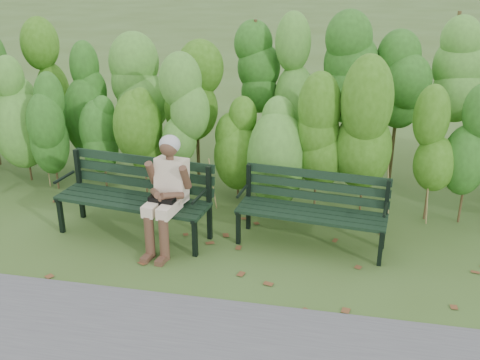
# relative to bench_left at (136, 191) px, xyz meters

# --- Properties ---
(ground) EXTENTS (80.00, 80.00, 0.00)m
(ground) POSITION_rel_bench_left_xyz_m (1.23, -0.27, -0.54)
(ground) COLOR #354C1B
(hedge_band) EXTENTS (11.04, 1.67, 2.42)m
(hedge_band) POSITION_rel_bench_left_xyz_m (1.23, 1.59, 0.72)
(hedge_band) COLOR #47381E
(hedge_band) RESTS_ON ground
(leaf_litter) EXTENTS (5.92, 1.88, 0.01)m
(leaf_litter) POSITION_rel_bench_left_xyz_m (1.20, -0.52, -0.54)
(leaf_litter) COLOR brown
(leaf_litter) RESTS_ON ground
(bench_left) EXTENTS (1.90, 0.84, 0.92)m
(bench_left) POSITION_rel_bench_left_xyz_m (0.00, 0.00, 0.00)
(bench_left) COLOR black
(bench_left) RESTS_ON ground
(bench_right) EXTENTS (1.73, 0.73, 0.84)m
(bench_right) POSITION_rel_bench_left_xyz_m (2.07, 0.14, -0.04)
(bench_right) COLOR black
(bench_right) RESTS_ON ground
(seated_woman) EXTENTS (0.53, 0.77, 1.30)m
(seated_woman) POSITION_rel_bench_left_xyz_m (0.47, -0.25, 0.20)
(seated_woman) COLOR beige
(seated_woman) RESTS_ON ground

